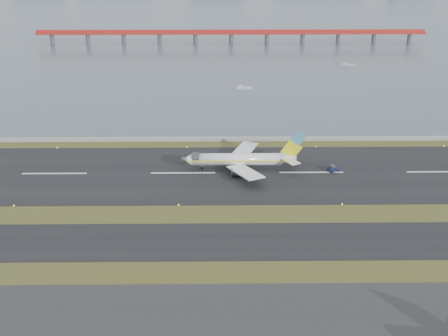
{
  "coord_description": "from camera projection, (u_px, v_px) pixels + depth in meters",
  "views": [
    {
      "loc": [
        10.97,
        -130.5,
        68.96
      ],
      "look_at": [
        12.66,
        22.0,
        5.06
      ],
      "focal_mm": 45.0,
      "sensor_mm": 36.0,
      "label": 1
    }
  ],
  "objects": [
    {
      "name": "workboat_far",
      "position": [
        347.0,
        65.0,
        315.97
      ],
      "size": [
        7.96,
        5.36,
        1.86
      ],
      "rotation": [
        0.0,
        0.0,
        -0.43
      ],
      "color": "#B8B8BC",
      "rests_on": "ground"
    },
    {
      "name": "workboat_near",
      "position": [
        243.0,
        88.0,
        268.78
      ],
      "size": [
        7.95,
        2.86,
        1.9
      ],
      "rotation": [
        0.0,
        0.0,
        0.05
      ],
      "color": "#B8B8BC",
      "rests_on": "ground"
    },
    {
      "name": "pushback_tug",
      "position": [
        333.0,
        169.0,
        175.32
      ],
      "size": [
        3.85,
        3.14,
        2.16
      ],
      "rotation": [
        0.0,
        0.0,
        0.43
      ],
      "color": "#141937",
      "rests_on": "ground"
    },
    {
      "name": "airliner",
      "position": [
        242.0,
        159.0,
        176.02
      ],
      "size": [
        38.52,
        32.89,
        12.8
      ],
      "color": "white",
      "rests_on": "ground"
    },
    {
      "name": "taxiway_strip",
      "position": [
        173.0,
        241.0,
        135.8
      ],
      "size": [
        1000.0,
        18.0,
        0.1
      ],
      "primitive_type": "cube",
      "color": "black",
      "rests_on": "ground"
    },
    {
      "name": "runway_strip",
      "position": [
        183.0,
        173.0,
        174.54
      ],
      "size": [
        1000.0,
        45.0,
        0.1
      ],
      "primitive_type": "cube",
      "color": "black",
      "rests_on": "ground"
    },
    {
      "name": "red_pier",
      "position": [
        231.0,
        33.0,
        374.84
      ],
      "size": [
        260.0,
        5.0,
        10.2
      ],
      "color": "#B5261F",
      "rests_on": "ground"
    },
    {
      "name": "ground",
      "position": [
        177.0,
        218.0,
        146.89
      ],
      "size": [
        1000.0,
        1000.0,
        0.0
      ],
      "primitive_type": "plane",
      "color": "#344117",
      "rests_on": "ground"
    },
    {
      "name": "seawall",
      "position": [
        188.0,
        139.0,
        202.03
      ],
      "size": [
        1000.0,
        2.5,
        1.0
      ],
      "primitive_type": "cube",
      "color": "#979792",
      "rests_on": "ground"
    },
    {
      "name": "bay_water",
      "position": [
        207.0,
        7.0,
        571.13
      ],
      "size": [
        1400.0,
        800.0,
        1.3
      ],
      "primitive_type": "cube",
      "color": "#4B5A6B",
      "rests_on": "ground"
    }
  ]
}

